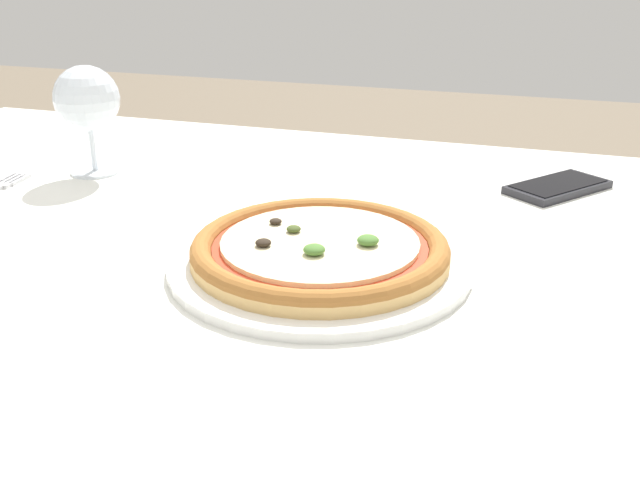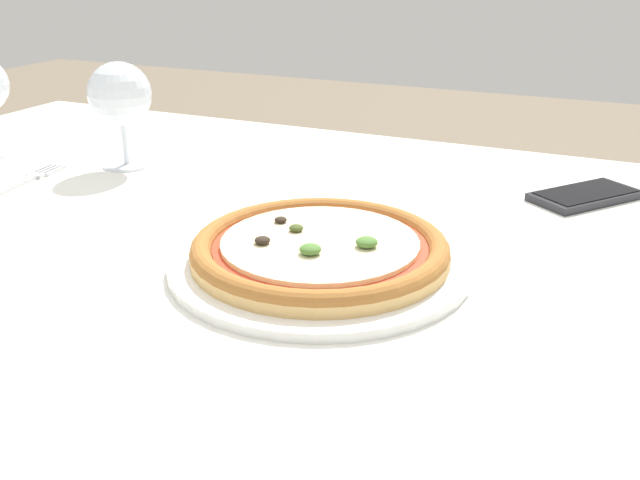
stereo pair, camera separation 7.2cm
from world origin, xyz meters
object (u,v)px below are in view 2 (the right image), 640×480
at_px(fork, 24,181).
at_px(cell_phone, 585,195).
at_px(dining_table, 200,313).
at_px(wine_glass_far_right, 120,96).
at_px(pizza_plate, 320,252).

height_order(fork, cell_phone, cell_phone).
distance_m(dining_table, fork, 0.38).
distance_m(dining_table, wine_glass_far_right, 0.40).
distance_m(pizza_plate, cell_phone, 0.41).
bearing_deg(dining_table, cell_phone, 43.99).
bearing_deg(cell_phone, dining_table, -136.01).
bearing_deg(pizza_plate, wine_glass_far_right, 152.97).
height_order(wine_glass_far_right, cell_phone, wine_glass_far_right).
xyz_separation_m(pizza_plate, cell_phone, (0.23, 0.34, -0.01)).
distance_m(pizza_plate, wine_glass_far_right, 0.47).
distance_m(dining_table, pizza_plate, 0.17).
bearing_deg(cell_phone, wine_glass_far_right, -169.08).
relative_size(fork, wine_glass_far_right, 1.10).
bearing_deg(cell_phone, pizza_plate, -124.22).
bearing_deg(fork, dining_table, -16.35).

